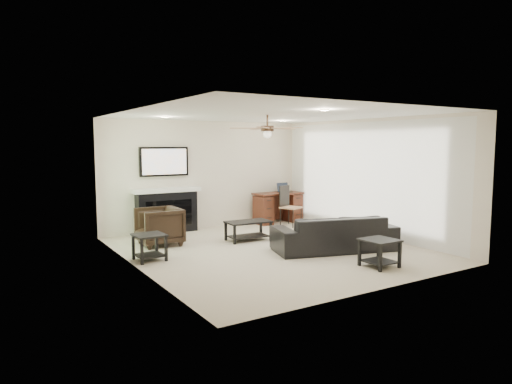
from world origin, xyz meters
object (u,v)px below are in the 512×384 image
at_px(armchair, 159,226).
at_px(desk, 278,208).
at_px(fireplace_unit, 167,190).
at_px(sofa, 334,233).
at_px(coffee_table, 248,231).

distance_m(armchair, desk, 3.53).
bearing_deg(fireplace_unit, desk, -4.54).
bearing_deg(sofa, fireplace_unit, -41.81).
relative_size(armchair, desk, 0.67).
bearing_deg(fireplace_unit, coffee_table, -56.08).
distance_m(armchair, fireplace_unit, 1.38).
xyz_separation_m(coffee_table, fireplace_unit, (-1.11, 1.65, 0.75)).
xyz_separation_m(sofa, desk, (0.82, 3.03, 0.05)).
relative_size(fireplace_unit, desk, 1.57).
bearing_deg(coffee_table, desk, 43.32).
height_order(armchair, desk, desk).
distance_m(armchair, coffee_table, 1.79).
bearing_deg(sofa, desk, -88.70).
relative_size(coffee_table, fireplace_unit, 0.47).
height_order(sofa, armchair, armchair).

